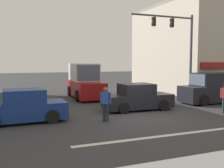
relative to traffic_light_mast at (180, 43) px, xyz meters
name	(u,v)px	position (x,y,z in m)	size (l,w,h in m)	color
ground_plane	(140,117)	(-4.88, -3.40, -4.18)	(120.00, 120.00, 0.00)	#333335
lane_marking_stripe	(181,134)	(-4.88, -6.90, -4.17)	(9.00, 0.24, 0.01)	silver
building_right_corner	(202,49)	(7.15, 6.02, 0.00)	(10.40, 11.36, 8.35)	#B7AD99
traffic_light_mast	(180,43)	(0.00, 0.00, 0.00)	(4.89, 0.26, 6.20)	#47474C
sedan_crossing_leftbound	(137,98)	(-4.09, -1.53, -3.46)	(4.13, 1.93, 1.58)	black
sedan_approaching_near	(23,107)	(-10.68, -2.40, -3.46)	(4.14, 1.96, 1.58)	navy
van_parked_curbside	(213,89)	(2.15, -1.05, -3.17)	(4.65, 2.13, 2.11)	black
box_truck_crossing_center	(85,82)	(-5.55, 4.92, -2.92)	(2.44, 5.69, 2.75)	maroon
pedestrian_far_side	(106,102)	(-6.95, -3.72, -3.23)	(0.43, 0.43, 1.67)	#232838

